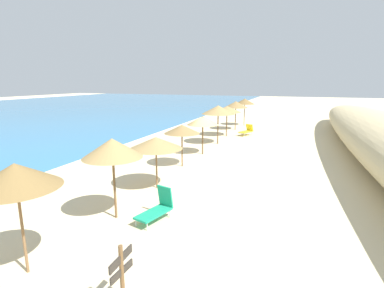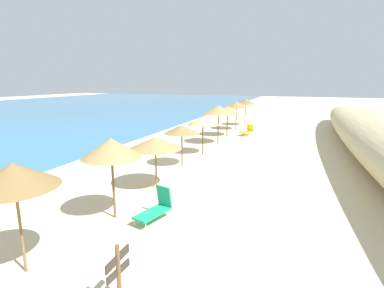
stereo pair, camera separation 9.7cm
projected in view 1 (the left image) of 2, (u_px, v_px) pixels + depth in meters
name	position (u px, v px, depth m)	size (l,w,h in m)	color
ground_plane	(211.00, 158.00, 18.87)	(160.00, 160.00, 0.00)	beige
beach_umbrella_0	(15.00, 176.00, 7.04)	(2.11, 2.11, 2.92)	brown
beach_umbrella_1	(112.00, 148.00, 10.08)	(2.07, 2.07, 2.92)	brown
beach_umbrella_2	(156.00, 143.00, 13.14)	(2.41, 2.41, 2.38)	brown
beach_umbrella_3	(182.00, 129.00, 16.56)	(2.02, 2.02, 2.42)	brown
beach_umbrella_4	(203.00, 121.00, 19.35)	(2.09, 2.09, 2.56)	brown
beach_umbrella_5	(218.00, 110.00, 22.50)	(2.54, 2.54, 3.00)	brown
beach_umbrella_6	(227.00, 109.00, 25.82)	(2.46, 2.46, 2.67)	brown
beach_umbrella_7	(236.00, 105.00, 29.22)	(2.35, 2.35, 2.86)	brown
beach_umbrella_8	(245.00, 101.00, 32.08)	(2.15, 2.15, 2.94)	brown
lounge_chair_0	(157.00, 208.00, 10.37)	(1.54, 0.96, 1.14)	#199972
lounge_chair_1	(247.00, 131.00, 26.56)	(1.57, 1.18, 0.98)	yellow
wooden_signpost	(122.00, 274.00, 5.99)	(0.84, 0.09, 1.62)	brown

